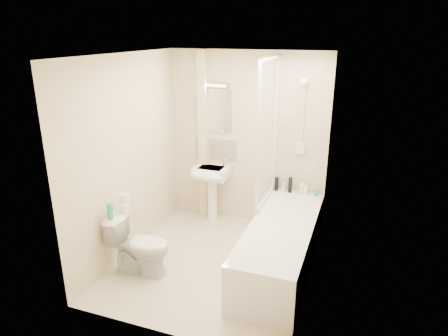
% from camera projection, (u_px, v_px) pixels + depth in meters
% --- Properties ---
extents(floor, '(2.50, 2.50, 0.00)m').
position_uv_depth(floor, '(215.00, 263.00, 4.77)').
color(floor, beige).
rests_on(floor, ground).
extents(wall_back, '(2.20, 0.02, 2.40)m').
position_uv_depth(wall_back, '(247.00, 140.00, 5.49)').
color(wall_back, beige).
rests_on(wall_back, ground).
extents(wall_left, '(0.02, 2.50, 2.40)m').
position_uv_depth(wall_left, '(128.00, 158.00, 4.73)').
color(wall_left, beige).
rests_on(wall_left, ground).
extents(wall_right, '(0.02, 2.50, 2.40)m').
position_uv_depth(wall_right, '(315.00, 180.00, 4.03)').
color(wall_right, beige).
rests_on(wall_right, ground).
extents(ceiling, '(2.20, 2.50, 0.02)m').
position_uv_depth(ceiling, '(213.00, 55.00, 3.99)').
color(ceiling, white).
rests_on(ceiling, wall_back).
extents(tile_back, '(0.70, 0.01, 1.75)m').
position_uv_depth(tile_back, '(302.00, 129.00, 5.16)').
color(tile_back, beige).
rests_on(tile_back, wall_back).
extents(tile_right, '(0.01, 2.10, 1.75)m').
position_uv_depth(tile_right, '(318.00, 153.00, 4.13)').
color(tile_right, beige).
rests_on(tile_right, wall_right).
extents(pipe_boxing, '(0.12, 0.12, 2.40)m').
position_uv_depth(pipe_boxing, '(204.00, 137.00, 5.64)').
color(pipe_boxing, beige).
rests_on(pipe_boxing, ground).
extents(splashback, '(0.60, 0.02, 0.30)m').
position_uv_depth(splashback, '(216.00, 149.00, 5.68)').
color(splashback, beige).
rests_on(splashback, wall_back).
extents(mirror, '(0.46, 0.01, 0.60)m').
position_uv_depth(mirror, '(216.00, 111.00, 5.50)').
color(mirror, white).
rests_on(mirror, wall_back).
extents(strip_light, '(0.42, 0.07, 0.07)m').
position_uv_depth(strip_light, '(215.00, 84.00, 5.36)').
color(strip_light, silver).
rests_on(strip_light, wall_back).
extents(bathtub, '(0.70, 2.10, 0.55)m').
position_uv_depth(bathtub, '(281.00, 244.00, 4.61)').
color(bathtub, white).
rests_on(bathtub, ground).
extents(shower_screen, '(0.04, 0.92, 1.80)m').
position_uv_depth(shower_screen, '(268.00, 132.00, 4.88)').
color(shower_screen, white).
rests_on(shower_screen, bathtub).
extents(shower_fixture, '(0.10, 0.16, 0.99)m').
position_uv_depth(shower_fixture, '(302.00, 120.00, 5.09)').
color(shower_fixture, white).
rests_on(shower_fixture, wall_back).
extents(pedestal_sink, '(0.48, 0.46, 0.93)m').
position_uv_depth(pedestal_sink, '(210.00, 179.00, 5.61)').
color(pedestal_sink, white).
rests_on(pedestal_sink, ground).
extents(bottle_black_a, '(0.05, 0.05, 0.19)m').
position_uv_depth(bottle_black_a, '(277.00, 184.00, 5.44)').
color(bottle_black_a, black).
rests_on(bottle_black_a, bathtub).
extents(bottle_white_a, '(0.05, 0.05, 0.13)m').
position_uv_depth(bottle_white_a, '(284.00, 187.00, 5.42)').
color(bottle_white_a, white).
rests_on(bottle_white_a, bathtub).
extents(bottle_black_b, '(0.05, 0.05, 0.21)m').
position_uv_depth(bottle_black_b, '(290.00, 185.00, 5.38)').
color(bottle_black_b, black).
rests_on(bottle_black_b, bathtub).
extents(bottle_cream, '(0.07, 0.07, 0.15)m').
position_uv_depth(bottle_cream, '(302.00, 188.00, 5.34)').
color(bottle_cream, beige).
rests_on(bottle_cream, bathtub).
extents(bottle_white_b, '(0.06, 0.06, 0.12)m').
position_uv_depth(bottle_white_b, '(305.00, 190.00, 5.33)').
color(bottle_white_b, white).
rests_on(bottle_white_b, bathtub).
extents(bottle_green, '(0.06, 0.06, 0.08)m').
position_uv_depth(bottle_green, '(316.00, 193.00, 5.29)').
color(bottle_green, green).
rests_on(bottle_green, bathtub).
extents(toilet, '(0.55, 0.77, 0.69)m').
position_uv_depth(toilet, '(140.00, 245.00, 4.48)').
color(toilet, white).
rests_on(toilet, ground).
extents(toilet_roll_lower, '(0.10, 0.10, 0.10)m').
position_uv_depth(toilet_roll_lower, '(124.00, 208.00, 4.48)').
color(toilet_roll_lower, white).
rests_on(toilet_roll_lower, toilet).
extents(toilet_roll_upper, '(0.10, 0.10, 0.11)m').
position_uv_depth(toilet_roll_upper, '(124.00, 199.00, 4.49)').
color(toilet_roll_upper, white).
rests_on(toilet_roll_upper, toilet_roll_lower).
extents(green_bottle, '(0.07, 0.07, 0.18)m').
position_uv_depth(green_bottle, '(110.00, 211.00, 4.30)').
color(green_bottle, green).
rests_on(green_bottle, toilet).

